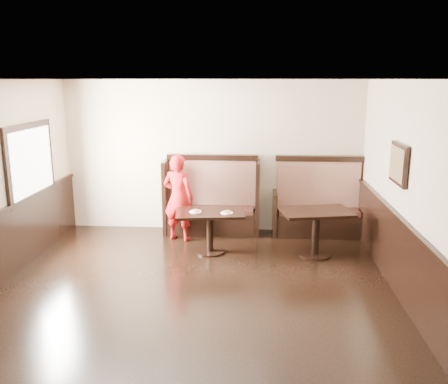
# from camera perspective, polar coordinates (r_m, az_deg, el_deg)

# --- Properties ---
(ground) EXTENTS (7.00, 7.00, 0.00)m
(ground) POSITION_cam_1_polar(r_m,az_deg,el_deg) (5.94, -4.55, -14.75)
(ground) COLOR black
(ground) RESTS_ON ground
(room_shell) EXTENTS (7.00, 7.00, 7.00)m
(room_shell) POSITION_cam_1_polar(r_m,az_deg,el_deg) (5.96, -7.12, -7.63)
(room_shell) COLOR #C2A98D
(room_shell) RESTS_ON ground
(booth_main) EXTENTS (1.75, 0.72, 1.45)m
(booth_main) POSITION_cam_1_polar(r_m,az_deg,el_deg) (8.81, -1.46, -1.54)
(booth_main) COLOR black
(booth_main) RESTS_ON ground
(booth_neighbor) EXTENTS (1.65, 0.72, 1.45)m
(booth_neighbor) POSITION_cam_1_polar(r_m,az_deg,el_deg) (8.85, 11.22, -2.03)
(booth_neighbor) COLOR black
(booth_neighbor) RESTS_ON ground
(table_main) EXTENTS (1.18, 0.83, 0.70)m
(table_main) POSITION_cam_1_polar(r_m,az_deg,el_deg) (7.76, -1.71, -3.54)
(table_main) COLOR black
(table_main) RESTS_ON ground
(table_neighbor) EXTENTS (1.21, 0.91, 0.76)m
(table_neighbor) POSITION_cam_1_polar(r_m,az_deg,el_deg) (7.76, 11.01, -3.56)
(table_neighbor) COLOR black
(table_neighbor) RESTS_ON ground
(child) EXTENTS (0.64, 0.51, 1.54)m
(child) POSITION_cam_1_polar(r_m,az_deg,el_deg) (8.36, -5.51, -0.69)
(child) COLOR red
(child) RESTS_ON ground
(pizza_plate_left) EXTENTS (0.20, 0.20, 0.04)m
(pizza_plate_left) POSITION_cam_1_polar(r_m,az_deg,el_deg) (7.70, -3.45, -2.32)
(pizza_plate_left) COLOR white
(pizza_plate_left) RESTS_ON table_main
(pizza_plate_right) EXTENTS (0.20, 0.20, 0.04)m
(pizza_plate_right) POSITION_cam_1_polar(r_m,az_deg,el_deg) (7.63, 0.35, -2.45)
(pizza_plate_right) COLOR white
(pizza_plate_right) RESTS_ON table_main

